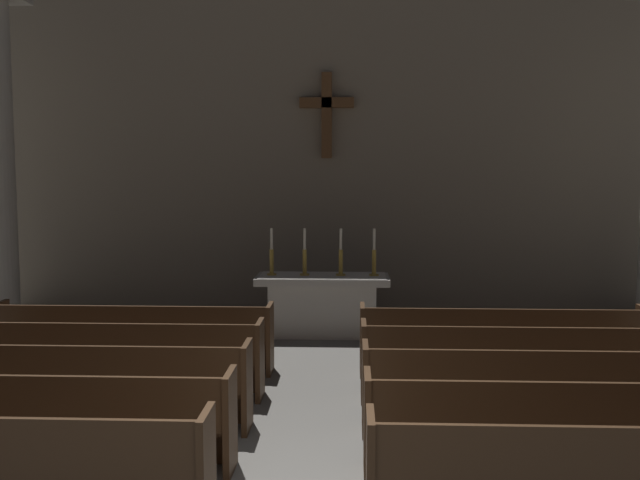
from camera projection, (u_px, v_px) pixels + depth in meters
The scene contains 15 objects.
pew_left_row_2 at pixel (29, 420), 6.85m from camera, with size 3.80×0.50×0.95m.
pew_left_row_3 at pixel (73, 385), 7.95m from camera, with size 3.80×0.50×0.95m.
pew_left_row_4 at pixel (107, 358), 9.05m from camera, with size 3.80×0.50×0.95m.
pew_left_row_5 at pixel (134, 337), 10.15m from camera, with size 3.80×0.50×0.95m.
pew_right_row_1 at pixel (621, 480), 5.54m from camera, with size 3.80×0.50×0.95m.
pew_right_row_2 at pixel (577, 428), 6.63m from camera, with size 3.80×0.50×0.95m.
pew_right_row_3 at pixel (545, 391), 7.73m from camera, with size 3.80×0.50×0.95m.
pew_right_row_4 at pixel (521, 363), 8.83m from camera, with size 3.80×0.50×0.95m.
pew_right_row_5 at pixel (502, 341), 9.93m from camera, with size 3.80×0.50×0.95m.
altar at pixel (323, 304), 12.35m from camera, with size 2.20×0.90×1.01m.
candlestick_outer_left at pixel (272, 260), 12.31m from camera, with size 0.16×0.16×0.78m.
candlestick_inner_left at pixel (305, 260), 12.29m from camera, with size 0.16×0.16×0.78m.
candlestick_inner_right at pixel (341, 260), 12.26m from camera, with size 0.16×0.16×0.78m.
candlestick_outer_right at pixel (374, 260), 12.24m from camera, with size 0.16×0.16×0.78m.
apse_with_cross at pixel (327, 134), 14.17m from camera, with size 12.29×0.44×6.84m.
Camera 1 is at (0.48, -5.46, 2.81)m, focal length 41.64 mm.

